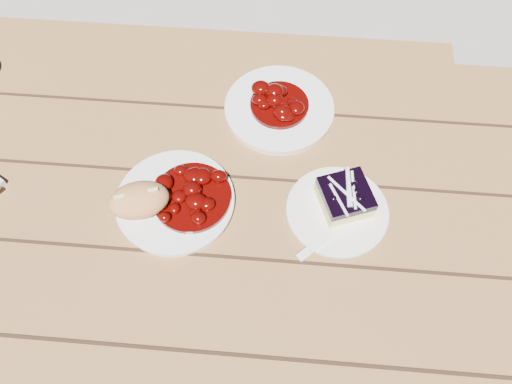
# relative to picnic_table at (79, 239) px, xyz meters

# --- Properties ---
(ground) EXTENTS (60.00, 60.00, 0.00)m
(ground) POSITION_rel_picnic_table_xyz_m (0.00, 0.00, -0.59)
(ground) COLOR gray
(ground) RESTS_ON ground
(picnic_table) EXTENTS (2.00, 1.55, 0.75)m
(picnic_table) POSITION_rel_picnic_table_xyz_m (0.00, 0.00, 0.00)
(picnic_table) COLOR brown
(picnic_table) RESTS_ON ground
(main_plate) EXTENTS (0.21, 0.21, 0.02)m
(main_plate) POSITION_rel_picnic_table_xyz_m (0.23, 0.01, 0.17)
(main_plate) COLOR white
(main_plate) RESTS_ON picnic_table
(goulash_stew) EXTENTS (0.14, 0.14, 0.04)m
(goulash_stew) POSITION_rel_picnic_table_xyz_m (0.26, 0.02, 0.20)
(goulash_stew) COLOR #480402
(goulash_stew) RESTS_ON main_plate
(bread_roll) EXTENTS (0.12, 0.10, 0.05)m
(bread_roll) POSITION_rel_picnic_table_xyz_m (0.17, -0.01, 0.20)
(bread_roll) COLOR tan
(bread_roll) RESTS_ON main_plate
(dessert_plate) EXTENTS (0.18, 0.18, 0.01)m
(dessert_plate) POSITION_rel_picnic_table_xyz_m (0.52, 0.02, 0.17)
(dessert_plate) COLOR white
(dessert_plate) RESTS_ON picnic_table
(blueberry_cake) EXTENTS (0.11, 0.11, 0.05)m
(blueberry_cake) POSITION_rel_picnic_table_xyz_m (0.53, 0.04, 0.19)
(blueberry_cake) COLOR #F6E386
(blueberry_cake) RESTS_ON dessert_plate
(fork_dessert) EXTENTS (0.13, 0.13, 0.00)m
(fork_dessert) POSITION_rel_picnic_table_xyz_m (0.50, -0.03, 0.17)
(fork_dessert) COLOR white
(fork_dessert) RESTS_ON dessert_plate
(second_plate) EXTENTS (0.21, 0.21, 0.02)m
(second_plate) POSITION_rel_picnic_table_xyz_m (0.40, 0.24, 0.17)
(second_plate) COLOR white
(second_plate) RESTS_ON picnic_table
(second_stew) EXTENTS (0.12, 0.12, 0.04)m
(second_stew) POSITION_rel_picnic_table_xyz_m (0.40, 0.24, 0.20)
(second_stew) COLOR #480402
(second_stew) RESTS_ON second_plate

